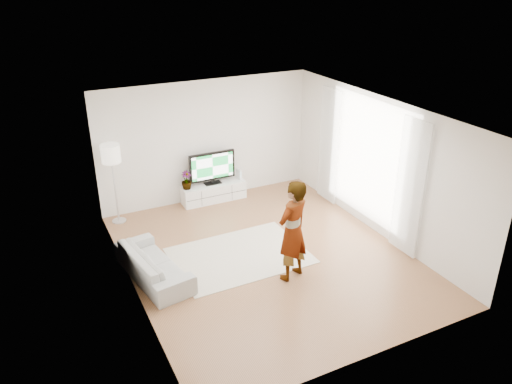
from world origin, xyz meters
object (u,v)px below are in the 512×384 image
sofa (153,264)px  rug (240,255)px  media_console (214,192)px  floor_lamp (111,157)px  television (212,167)px  player (293,231)px

sofa → rug: bearing=-100.5°
media_console → floor_lamp: 2.57m
television → floor_lamp: floor_lamp is taller
television → sofa: size_ratio=0.59×
floor_lamp → rug: bearing=-54.4°
television → floor_lamp: 2.33m
rug → floor_lamp: floor_lamp is taller
media_console → rug: media_console is taller
media_console → sofa: size_ratio=0.81×
rug → media_console: bearing=79.1°
television → player: size_ratio=0.60×
player → floor_lamp: size_ratio=1.05×
media_console → floor_lamp: (-2.23, -0.06, 1.27)m
sofa → floor_lamp: 2.70m
media_console → television: bearing=90.0°
player → sofa: 2.52m
rug → sofa: (-1.65, 0.03, 0.26)m
media_console → floor_lamp: bearing=-178.3°
media_console → player: bearing=-89.3°
rug → player: bearing=-63.0°
media_console → rug: 2.56m
sofa → television: bearing=-49.9°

